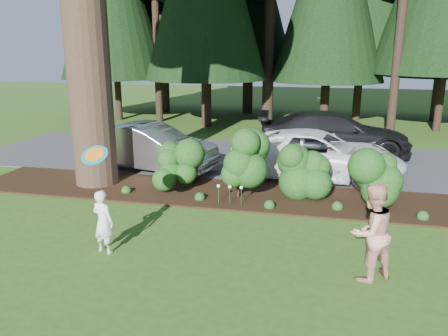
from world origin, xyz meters
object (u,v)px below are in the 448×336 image
car_silver_wagon (149,147)px  child (103,222)px  frisbee (95,155)px  car_dark_suv (333,134)px  adult (371,233)px  car_white_suv (317,154)px

car_silver_wagon → child: bearing=-154.7°
car_silver_wagon → frisbee: size_ratio=8.67×
car_dark_suv → adult: 9.40m
child → frisbee: (-0.15, 0.15, 1.31)m
car_silver_wagon → child: size_ratio=3.57×
child → frisbee: size_ratio=2.43×
car_white_suv → child: bearing=152.0°
car_dark_suv → frisbee: size_ratio=10.61×
child → adult: bearing=-163.1°
car_dark_suv → adult: adult is taller
child → adult: 5.04m
car_white_suv → car_dark_suv: size_ratio=0.93×
child → frisbee: frisbee is taller
child → car_silver_wagon: bearing=-59.9°
adult → frisbee: 5.30m
car_white_suv → child: car_white_suv is taller
car_white_suv → frisbee: frisbee is taller
car_white_suv → adult: bearing=-166.1°
car_dark_suv → frisbee: (-4.71, -9.29, 1.11)m
car_silver_wagon → child: 6.16m
car_white_suv → frisbee: bearing=150.4°
car_silver_wagon → car_white_suv: 5.50m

